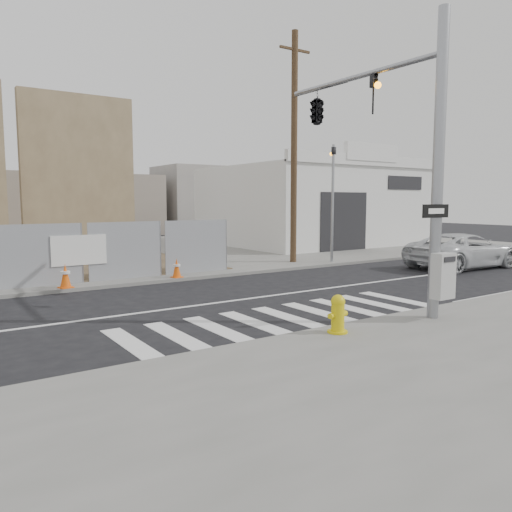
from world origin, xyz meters
TOP-DOWN VIEW (x-y plane):
  - ground at (0.00, 0.00)m, footprint 100.00×100.00m
  - sidewalk_far at (0.00, 14.00)m, footprint 50.00×20.00m
  - signal_pole at (2.49, -2.05)m, footprint 0.96×5.87m
  - far_signal_pole at (8.00, 4.60)m, footprint 0.16×0.20m
  - concrete_wall_right at (-0.50, 14.08)m, footprint 5.50×1.30m
  - auto_shop at (14.00, 12.97)m, footprint 12.00×10.20m
  - utility_pole_right at (6.50, 5.50)m, footprint 1.60×0.28m
  - fire_hydrant at (-0.30, -4.55)m, footprint 0.52×0.52m
  - suv at (11.82, 0.56)m, footprint 5.44×2.74m
  - traffic_cone_c at (-3.64, 4.22)m, footprint 0.46×0.46m
  - traffic_cone_d at (0.18, 4.22)m, footprint 0.41×0.41m

SIDE VIEW (x-z plane):
  - ground at x=0.00m, z-range 0.00..0.00m
  - sidewalk_far at x=0.00m, z-range 0.00..0.12m
  - traffic_cone_d at x=0.18m, z-range 0.11..0.79m
  - traffic_cone_c at x=-3.64m, z-range 0.11..0.87m
  - fire_hydrant at x=-0.30m, z-range 0.11..0.92m
  - suv at x=11.82m, z-range 0.00..1.48m
  - auto_shop at x=14.00m, z-range -0.44..5.51m
  - concrete_wall_right at x=-0.50m, z-range -0.62..7.38m
  - far_signal_pole at x=8.00m, z-range 0.68..6.28m
  - signal_pole at x=2.49m, z-range 1.28..8.28m
  - utility_pole_right at x=6.50m, z-range 0.20..10.20m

